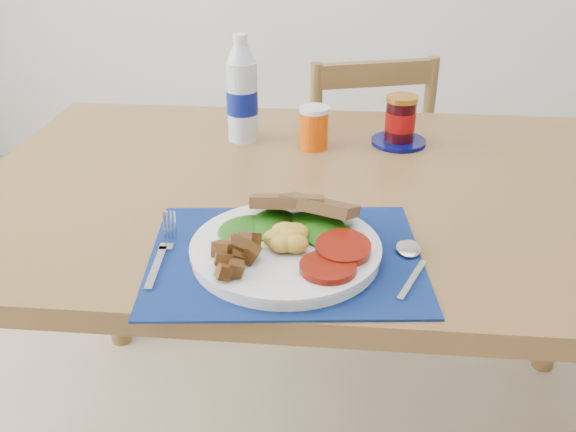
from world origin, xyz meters
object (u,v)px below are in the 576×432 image
at_px(water_bottle, 242,95).
at_px(jam_on_saucer, 400,123).
at_px(breakfast_plate, 282,246).
at_px(chair_far, 359,157).
at_px(juice_glass, 314,129).

height_order(water_bottle, jam_on_saucer, water_bottle).
relative_size(breakfast_plate, water_bottle, 1.24).
xyz_separation_m(chair_far, breakfast_plate, (-0.14, -0.95, 0.24)).
height_order(breakfast_plate, jam_on_saucer, jam_on_saucer).
bearing_deg(water_bottle, juice_glass, -12.98).
xyz_separation_m(water_bottle, jam_on_saucer, (0.35, 0.00, -0.06)).
height_order(water_bottle, juice_glass, water_bottle).
distance_m(breakfast_plate, water_bottle, 0.54).
bearing_deg(juice_glass, chair_far, 76.14).
bearing_deg(juice_glass, breakfast_plate, -92.70).
bearing_deg(water_bottle, breakfast_plate, -74.67).
relative_size(chair_far, juice_glass, 11.70).
height_order(breakfast_plate, juice_glass, juice_glass).
bearing_deg(breakfast_plate, juice_glass, 93.68).
xyz_separation_m(chair_far, jam_on_saucer, (0.07, -0.43, 0.27)).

